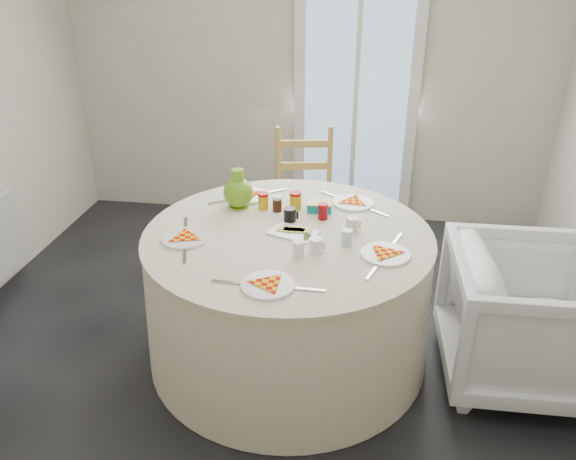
# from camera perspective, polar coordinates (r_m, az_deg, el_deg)

# --- Properties ---
(floor) EXTENTS (4.00, 4.00, 0.00)m
(floor) POSITION_cam_1_polar(r_m,az_deg,el_deg) (3.42, -2.16, -12.31)
(floor) COLOR black
(floor) RESTS_ON ground
(wall_back) EXTENTS (4.00, 0.02, 2.60)m
(wall_back) POSITION_cam_1_polar(r_m,az_deg,el_deg) (4.72, 2.05, 16.25)
(wall_back) COLOR #BCB5A3
(wall_back) RESTS_ON floor
(glass_door) EXTENTS (1.00, 0.08, 2.10)m
(glass_door) POSITION_cam_1_polar(r_m,az_deg,el_deg) (4.70, 6.91, 12.91)
(glass_door) COLOR silver
(glass_door) RESTS_ON floor
(table) EXTENTS (1.62, 1.62, 0.82)m
(table) POSITION_cam_1_polar(r_m,az_deg,el_deg) (3.23, 0.00, -6.76)
(table) COLOR beige
(table) RESTS_ON floor
(wooden_chair) EXTENTS (0.51, 0.50, 1.01)m
(wooden_chair) POSITION_cam_1_polar(r_m,az_deg,el_deg) (4.15, 1.71, 2.73)
(wooden_chair) COLOR gold
(wooden_chair) RESTS_ON floor
(armchair) EXTENTS (0.78, 0.83, 0.84)m
(armchair) POSITION_cam_1_polar(r_m,az_deg,el_deg) (3.29, 23.15, -8.19)
(armchair) COLOR white
(armchair) RESTS_ON floor
(place_settings) EXTENTS (1.75, 1.75, 0.02)m
(place_settings) POSITION_cam_1_polar(r_m,az_deg,el_deg) (3.03, 0.00, -0.51)
(place_settings) COLOR white
(place_settings) RESTS_ON table
(jar_cluster) EXTENTS (0.44, 0.29, 0.12)m
(jar_cluster) POSITION_cam_1_polar(r_m,az_deg,el_deg) (3.22, 0.32, 2.26)
(jar_cluster) COLOR brown
(jar_cluster) RESTS_ON table
(butter_tub) EXTENTS (0.15, 0.11, 0.06)m
(butter_tub) POSITION_cam_1_polar(r_m,az_deg,el_deg) (3.28, 3.22, 1.99)
(butter_tub) COLOR #05848A
(butter_tub) RESTS_ON table
(green_pitcher) EXTENTS (0.20, 0.20, 0.23)m
(green_pitcher) POSITION_cam_1_polar(r_m,az_deg,el_deg) (3.31, -5.07, 3.74)
(green_pitcher) COLOR #629A19
(green_pitcher) RESTS_ON table
(cheese_platter) EXTENTS (0.29, 0.24, 0.03)m
(cheese_platter) POSITION_cam_1_polar(r_m,az_deg,el_deg) (3.01, 0.57, -0.60)
(cheese_platter) COLOR silver
(cheese_platter) RESTS_ON table
(mugs_glasses) EXTENTS (0.58, 0.58, 0.09)m
(mugs_glasses) POSITION_cam_1_polar(r_m,az_deg,el_deg) (3.02, 3.25, 0.19)
(mugs_glasses) COLOR gray
(mugs_glasses) RESTS_ON table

